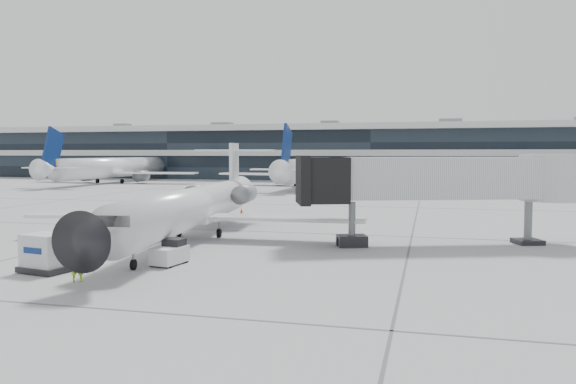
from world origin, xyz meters
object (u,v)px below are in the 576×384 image
(ramp_worker, at_px, (77,262))
(baggage_tug, at_px, (170,253))
(regional_jet, at_px, (194,206))
(jet_bridge, at_px, (454,179))
(cargo_uld, at_px, (45,253))

(ramp_worker, distance_m, baggage_tug, 4.92)
(regional_jet, height_order, jet_bridge, regional_jet)
(ramp_worker, bearing_deg, jet_bridge, -164.25)
(regional_jet, height_order, baggage_tug, regional_jet)
(ramp_worker, relative_size, baggage_tug, 0.81)
(regional_jet, relative_size, cargo_uld, 11.44)
(jet_bridge, bearing_deg, ramp_worker, -157.72)
(jet_bridge, relative_size, ramp_worker, 9.74)
(regional_jet, distance_m, cargo_uld, 11.16)
(jet_bridge, distance_m, ramp_worker, 21.40)
(ramp_worker, height_order, baggage_tug, ramp_worker)
(jet_bridge, relative_size, cargo_uld, 6.95)
(ramp_worker, xyz_separation_m, cargo_uld, (-2.59, 1.35, 0.03))
(regional_jet, height_order, cargo_uld, regional_jet)
(baggage_tug, bearing_deg, jet_bridge, 43.84)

